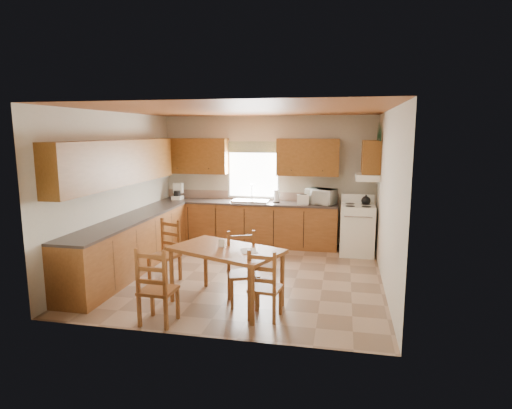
% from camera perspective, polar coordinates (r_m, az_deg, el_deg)
% --- Properties ---
extents(floor, '(4.50, 4.50, 0.00)m').
position_cam_1_polar(floor, '(7.26, -1.66, -9.34)').
color(floor, '#93765B').
rests_on(floor, ground).
extents(ceiling, '(4.50, 4.50, 0.00)m').
position_cam_1_polar(ceiling, '(6.88, -1.77, 12.47)').
color(ceiling, '#954F24').
rests_on(ceiling, floor).
extents(wall_left, '(4.50, 4.50, 0.00)m').
position_cam_1_polar(wall_left, '(7.77, -18.09, 1.69)').
color(wall_left, beige).
rests_on(wall_left, floor).
extents(wall_right, '(4.50, 4.50, 0.00)m').
position_cam_1_polar(wall_right, '(6.79, 17.10, 0.66)').
color(wall_right, beige).
rests_on(wall_right, floor).
extents(wall_back, '(4.50, 4.50, 0.00)m').
position_cam_1_polar(wall_back, '(9.13, 1.55, 3.27)').
color(wall_back, beige).
rests_on(wall_back, floor).
extents(wall_front, '(4.50, 4.50, 0.00)m').
position_cam_1_polar(wall_front, '(4.81, -7.90, -2.55)').
color(wall_front, beige).
rests_on(wall_front, floor).
extents(lower_cab_back, '(3.75, 0.60, 0.88)m').
position_cam_1_polar(lower_cab_back, '(9.06, -1.15, -2.62)').
color(lower_cab_back, brown).
rests_on(lower_cab_back, floor).
extents(lower_cab_left, '(0.60, 3.60, 0.88)m').
position_cam_1_polar(lower_cab_left, '(7.67, -16.33, -5.26)').
color(lower_cab_left, brown).
rests_on(lower_cab_left, floor).
extents(counter_back, '(3.75, 0.63, 0.04)m').
position_cam_1_polar(counter_back, '(8.97, -1.16, 0.26)').
color(counter_back, '#403632').
rests_on(counter_back, lower_cab_back).
extents(counter_left, '(0.63, 3.60, 0.04)m').
position_cam_1_polar(counter_left, '(7.57, -16.50, -1.89)').
color(counter_left, '#403632').
rests_on(counter_left, lower_cab_left).
extents(backsplash, '(3.75, 0.01, 0.18)m').
position_cam_1_polar(backsplash, '(9.23, -0.77, 1.22)').
color(backsplash, '#8D705E').
rests_on(backsplash, counter_back).
extents(upper_cab_back_left, '(1.41, 0.33, 0.75)m').
position_cam_1_polar(upper_cab_back_left, '(9.32, -8.09, 6.43)').
color(upper_cab_back_left, brown).
rests_on(upper_cab_back_left, wall_back).
extents(upper_cab_back_right, '(1.25, 0.33, 0.75)m').
position_cam_1_polar(upper_cab_back_right, '(8.81, 6.93, 6.27)').
color(upper_cab_back_right, brown).
rests_on(upper_cab_back_right, wall_back).
extents(upper_cab_left, '(0.33, 3.60, 0.75)m').
position_cam_1_polar(upper_cab_left, '(7.51, -17.76, 5.32)').
color(upper_cab_left, brown).
rests_on(upper_cab_left, wall_left).
extents(upper_cab_stove, '(0.33, 0.62, 0.62)m').
position_cam_1_polar(upper_cab_stove, '(8.36, 15.08, 6.15)').
color(upper_cab_stove, brown).
rests_on(upper_cab_stove, wall_right).
extents(range_hood, '(0.44, 0.62, 0.12)m').
position_cam_1_polar(range_hood, '(8.38, 14.63, 3.57)').
color(range_hood, white).
rests_on(range_hood, wall_right).
extents(window_frame, '(1.13, 0.02, 1.18)m').
position_cam_1_polar(window_frame, '(9.13, -0.34, 4.54)').
color(window_frame, white).
rests_on(window_frame, wall_back).
extents(window_pane, '(1.05, 0.01, 1.10)m').
position_cam_1_polar(window_pane, '(9.13, -0.35, 4.54)').
color(window_pane, white).
rests_on(window_pane, wall_back).
extents(window_valance, '(1.19, 0.01, 0.24)m').
position_cam_1_polar(window_valance, '(9.07, -0.38, 7.67)').
color(window_valance, '#456537').
rests_on(window_valance, wall_back).
extents(sink_basin, '(0.75, 0.45, 0.04)m').
position_cam_1_polar(sink_basin, '(8.95, -0.69, 0.49)').
color(sink_basin, silver).
rests_on(sink_basin, counter_back).
extents(pine_decal_a, '(0.22, 0.22, 0.36)m').
position_cam_1_polar(pine_decal_a, '(8.04, 16.30, 9.40)').
color(pine_decal_a, '#1A4326').
rests_on(pine_decal_a, wall_right).
extents(pine_decal_b, '(0.22, 0.22, 0.36)m').
position_cam_1_polar(pine_decal_b, '(8.35, 16.14, 9.67)').
color(pine_decal_b, '#1A4326').
rests_on(pine_decal_b, wall_right).
extents(pine_decal_c, '(0.22, 0.22, 0.36)m').
position_cam_1_polar(pine_decal_c, '(8.67, 15.97, 9.40)').
color(pine_decal_c, '#1A4326').
rests_on(pine_decal_c, wall_right).
extents(stove, '(0.64, 0.66, 0.95)m').
position_cam_1_polar(stove, '(8.54, 13.33, -3.38)').
color(stove, white).
rests_on(stove, floor).
extents(coffeemaker, '(0.22, 0.26, 0.34)m').
position_cam_1_polar(coffeemaker, '(9.42, -10.44, 1.72)').
color(coffeemaker, white).
rests_on(coffeemaker, counter_back).
extents(paper_towel, '(0.12, 0.12, 0.26)m').
position_cam_1_polar(paper_towel, '(8.86, 2.75, 1.11)').
color(paper_towel, white).
rests_on(paper_towel, counter_back).
extents(toaster, '(0.25, 0.17, 0.19)m').
position_cam_1_polar(toaster, '(8.69, 6.28, 0.68)').
color(toaster, white).
rests_on(toaster, counter_back).
extents(microwave, '(0.63, 0.55, 0.31)m').
position_cam_1_polar(microwave, '(8.74, 8.65, 1.07)').
color(microwave, white).
rests_on(microwave, counter_back).
extents(dining_table, '(1.69, 1.34, 0.79)m').
position_cam_1_polar(dining_table, '(5.99, -3.99, -9.52)').
color(dining_table, brown).
rests_on(dining_table, floor).
extents(chair_near_left, '(0.43, 0.41, 0.99)m').
position_cam_1_polar(chair_near_left, '(5.51, -12.93, -10.42)').
color(chair_near_left, brown).
rests_on(chair_near_left, floor).
extents(chair_near_right, '(0.42, 0.41, 0.92)m').
position_cam_1_polar(chair_near_right, '(5.53, 1.25, -10.48)').
color(chair_near_right, brown).
rests_on(chair_near_right, floor).
extents(chair_far_left, '(0.52, 0.50, 0.98)m').
position_cam_1_polar(chair_far_left, '(6.97, -12.16, -6.16)').
color(chair_far_left, brown).
rests_on(chair_far_left, floor).
extents(chair_far_right, '(0.53, 0.52, 0.99)m').
position_cam_1_polar(chair_far_right, '(5.95, -1.74, -8.62)').
color(chair_far_right, brown).
rests_on(chair_far_right, floor).
extents(table_paper, '(0.29, 0.33, 0.00)m').
position_cam_1_polar(table_paper, '(5.72, -0.96, -6.22)').
color(table_paper, white).
rests_on(table_paper, dining_table).
extents(table_card, '(0.09, 0.02, 0.11)m').
position_cam_1_polar(table_card, '(5.91, -4.61, -5.17)').
color(table_card, white).
rests_on(table_card, dining_table).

